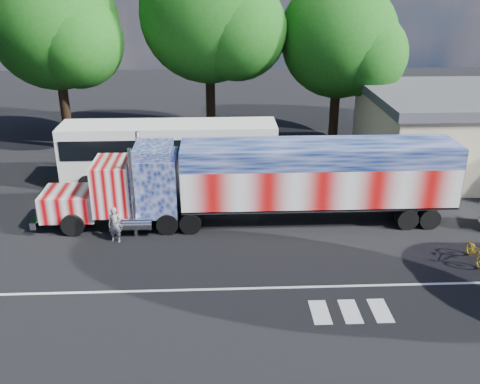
{
  "coord_description": "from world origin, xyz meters",
  "views": [
    {
      "loc": [
        -1.11,
        -22.13,
        12.46
      ],
      "look_at": [
        0.0,
        3.0,
        1.9
      ],
      "focal_mm": 40.0,
      "sensor_mm": 36.0,
      "label": 1
    }
  ],
  "objects_px": {
    "coach_bus": "(170,153)",
    "tree_nw_a": "(56,26)",
    "bicycle": "(475,252)",
    "tree_ne_a": "(341,40)",
    "woman": "(115,225)",
    "semi_truck": "(266,180)",
    "tree_n_mid": "(211,13)"
  },
  "relations": [
    {
      "from": "coach_bus",
      "to": "woman",
      "type": "xyz_separation_m",
      "value": [
        -2.13,
        -7.79,
        -1.07
      ]
    },
    {
      "from": "tree_n_mid",
      "to": "bicycle",
      "type": "bearing_deg",
      "value": -57.89
    },
    {
      "from": "woman",
      "to": "tree_ne_a",
      "type": "bearing_deg",
      "value": 53.44
    },
    {
      "from": "woman",
      "to": "semi_truck",
      "type": "bearing_deg",
      "value": 20.24
    },
    {
      "from": "tree_ne_a",
      "to": "tree_nw_a",
      "type": "relative_size",
      "value": 0.9
    },
    {
      "from": "semi_truck",
      "to": "woman",
      "type": "relative_size",
      "value": 12.02
    },
    {
      "from": "bicycle",
      "to": "semi_truck",
      "type": "bearing_deg",
      "value": 157.12
    },
    {
      "from": "bicycle",
      "to": "tree_ne_a",
      "type": "relative_size",
      "value": 0.16
    },
    {
      "from": "tree_nw_a",
      "to": "tree_n_mid",
      "type": "relative_size",
      "value": 0.92
    },
    {
      "from": "bicycle",
      "to": "tree_ne_a",
      "type": "distance_m",
      "value": 19.6
    },
    {
      "from": "semi_truck",
      "to": "tree_n_mid",
      "type": "height_order",
      "value": "tree_n_mid"
    },
    {
      "from": "tree_nw_a",
      "to": "tree_n_mid",
      "type": "bearing_deg",
      "value": 5.43
    },
    {
      "from": "bicycle",
      "to": "tree_nw_a",
      "type": "bearing_deg",
      "value": 145.15
    },
    {
      "from": "coach_bus",
      "to": "tree_n_mid",
      "type": "bearing_deg",
      "value": 72.97
    },
    {
      "from": "coach_bus",
      "to": "tree_nw_a",
      "type": "height_order",
      "value": "tree_nw_a"
    },
    {
      "from": "semi_truck",
      "to": "woman",
      "type": "height_order",
      "value": "semi_truck"
    },
    {
      "from": "coach_bus",
      "to": "bicycle",
      "type": "bearing_deg",
      "value": -35.56
    },
    {
      "from": "bicycle",
      "to": "tree_ne_a",
      "type": "bearing_deg",
      "value": 102.32
    },
    {
      "from": "coach_bus",
      "to": "bicycle",
      "type": "height_order",
      "value": "coach_bus"
    },
    {
      "from": "woman",
      "to": "tree_n_mid",
      "type": "xyz_separation_m",
      "value": [
        4.78,
        16.44,
        8.58
      ]
    },
    {
      "from": "tree_ne_a",
      "to": "tree_n_mid",
      "type": "xyz_separation_m",
      "value": [
        -9.26,
        1.1,
        1.76
      ]
    },
    {
      "from": "coach_bus",
      "to": "tree_ne_a",
      "type": "relative_size",
      "value": 1.1
    },
    {
      "from": "woman",
      "to": "bicycle",
      "type": "xyz_separation_m",
      "value": [
        16.77,
        -2.67,
        -0.41
      ]
    },
    {
      "from": "bicycle",
      "to": "woman",
      "type": "bearing_deg",
      "value": 174.65
    },
    {
      "from": "woman",
      "to": "bicycle",
      "type": "relative_size",
      "value": 0.97
    },
    {
      "from": "coach_bus",
      "to": "tree_n_mid",
      "type": "height_order",
      "value": "tree_n_mid"
    },
    {
      "from": "coach_bus",
      "to": "tree_n_mid",
      "type": "distance_m",
      "value": 11.75
    },
    {
      "from": "tree_nw_a",
      "to": "tree_n_mid",
      "type": "xyz_separation_m",
      "value": [
        10.71,
        1.02,
        0.69
      ]
    },
    {
      "from": "woman",
      "to": "tree_nw_a",
      "type": "height_order",
      "value": "tree_nw_a"
    },
    {
      "from": "woman",
      "to": "bicycle",
      "type": "bearing_deg",
      "value": -3.14
    },
    {
      "from": "tree_ne_a",
      "to": "tree_n_mid",
      "type": "distance_m",
      "value": 9.49
    },
    {
      "from": "tree_nw_a",
      "to": "tree_n_mid",
      "type": "distance_m",
      "value": 10.78
    }
  ]
}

